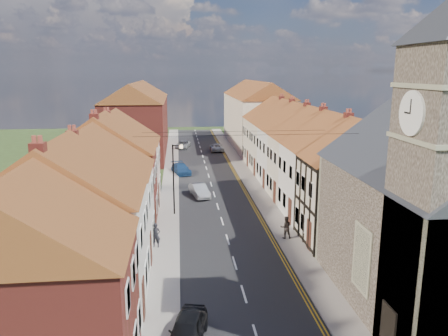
# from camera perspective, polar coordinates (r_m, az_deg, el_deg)

# --- Properties ---
(road) EXTENTS (7.00, 90.00, 0.02)m
(road) POSITION_cam_1_polar(r_m,az_deg,el_deg) (47.41, -1.69, -2.13)
(road) COLOR black
(road) RESTS_ON ground
(pavement_left) EXTENTS (1.80, 90.00, 0.12)m
(pavement_left) POSITION_cam_1_polar(r_m,az_deg,el_deg) (47.29, -7.02, -2.20)
(pavement_left) COLOR gray
(pavement_left) RESTS_ON ground
(pavement_right) EXTENTS (1.80, 90.00, 0.12)m
(pavement_right) POSITION_cam_1_polar(r_m,az_deg,el_deg) (47.91, 3.56, -1.93)
(pavement_right) COLOR gray
(pavement_right) RESTS_ON ground
(church) EXTENTS (11.25, 14.25, 15.20)m
(church) POSITION_cam_1_polar(r_m,az_deg,el_deg) (23.74, 26.81, -3.87)
(church) COLOR #322923
(church) RESTS_ON ground
(cottage_r_tudor) EXTENTS (8.30, 5.20, 9.00)m
(cottage_r_tudor) POSITION_cam_1_polar(r_m,az_deg,el_deg) (32.03, 17.48, -1.70)
(cottage_r_tudor) COLOR beige
(cottage_r_tudor) RESTS_ON ground
(cottage_r_white_near) EXTENTS (8.30, 6.00, 9.00)m
(cottage_r_white_near) POSITION_cam_1_polar(r_m,az_deg,el_deg) (36.91, 14.25, 0.35)
(cottage_r_white_near) COLOR silver
(cottage_r_white_near) RESTS_ON ground
(cottage_r_cream_mid) EXTENTS (8.30, 5.20, 9.00)m
(cottage_r_cream_mid) POSITION_cam_1_polar(r_m,az_deg,el_deg) (41.92, 11.74, 1.91)
(cottage_r_cream_mid) COLOR beige
(cottage_r_cream_mid) RESTS_ON ground
(cottage_r_pink) EXTENTS (8.30, 6.00, 9.00)m
(cottage_r_pink) POSITION_cam_1_polar(r_m,az_deg,el_deg) (47.01, 9.77, 3.13)
(cottage_r_pink) COLOR silver
(cottage_r_pink) RESTS_ON ground
(cottage_r_white_far) EXTENTS (8.30, 5.20, 9.00)m
(cottage_r_white_far) POSITION_cam_1_polar(r_m,az_deg,el_deg) (52.16, 8.18, 4.11)
(cottage_r_white_far) COLOR beige
(cottage_r_white_far) RESTS_ON ground
(cottage_r_cream_far) EXTENTS (8.30, 6.00, 9.00)m
(cottage_r_cream_far) POSITION_cam_1_polar(r_m,az_deg,el_deg) (57.37, 6.87, 4.90)
(cottage_r_cream_far) COLOR beige
(cottage_r_cream_far) RESTS_ON ground
(cottage_l_brick_near) EXTENTS (8.30, 5.70, 8.80)m
(cottage_l_brick_near) POSITION_cam_1_polar(r_m,az_deg,el_deg) (18.26, -24.99, -13.50)
(cottage_l_brick_near) COLOR maroon
(cottage_l_brick_near) RESTS_ON ground
(cottage_l_cream) EXTENTS (8.30, 6.30, 9.10)m
(cottage_l_cream) POSITION_cam_1_polar(r_m,az_deg,el_deg) (23.34, -20.49, -7.05)
(cottage_l_cream) COLOR silver
(cottage_l_cream) RESTS_ON ground
(cottage_l_white) EXTENTS (8.30, 6.90, 8.80)m
(cottage_l_white) POSITION_cam_1_polar(r_m,az_deg,el_deg) (29.33, -17.43, -3.19)
(cottage_l_white) COLOR silver
(cottage_l_white) RESTS_ON ground
(cottage_l_brick_mid) EXTENTS (8.30, 5.70, 9.10)m
(cottage_l_brick_mid) POSITION_cam_1_polar(r_m,az_deg,el_deg) (35.11, -15.54, -0.25)
(cottage_l_brick_mid) COLOR maroon
(cottage_l_brick_mid) RESTS_ON ground
(cottage_l_pink) EXTENTS (8.30, 6.30, 8.80)m
(cottage_l_pink) POSITION_cam_1_polar(r_m,az_deg,el_deg) (40.75, -14.22, 1.33)
(cottage_l_pink) COLOR beige
(cottage_l_pink) RESTS_ON ground
(block_right_far) EXTENTS (8.30, 24.20, 10.50)m
(block_right_far) POSITION_cam_1_polar(r_m,az_deg,el_deg) (72.18, 4.20, 7.17)
(block_right_far) COLOR beige
(block_right_far) RESTS_ON ground
(block_left_far) EXTENTS (8.30, 24.20, 10.50)m
(block_left_far) POSITION_cam_1_polar(r_m,az_deg,el_deg) (66.35, -11.14, 6.50)
(block_left_far) COLOR maroon
(block_left_far) RESTS_ON ground
(lamppost) EXTENTS (0.88, 0.15, 6.00)m
(lamppost) POSITION_cam_1_polar(r_m,az_deg,el_deg) (36.74, -6.49, -0.89)
(lamppost) COLOR black
(lamppost) RESTS_ON pavement_left
(car_near) EXTENTS (2.30, 3.95, 1.26)m
(car_near) POSITION_cam_1_polar(r_m,az_deg,el_deg) (21.03, -4.84, -20.34)
(car_near) COLOR black
(car_near) RESTS_ON ground
(car_mid) EXTENTS (2.12, 3.97, 1.24)m
(car_mid) POSITION_cam_1_polar(r_m,az_deg,el_deg) (42.73, -3.24, -2.95)
(car_mid) COLOR #9D9FA4
(car_mid) RESTS_ON ground
(car_far) EXTENTS (2.71, 4.43, 1.20)m
(car_far) POSITION_cam_1_polar(r_m,az_deg,el_deg) (52.42, -5.64, -0.10)
(car_far) COLOR navy
(car_far) RESTS_ON ground
(car_distant) EXTENTS (2.71, 4.51, 1.17)m
(car_distant) POSITION_cam_1_polar(r_m,az_deg,el_deg) (69.74, -5.40, 3.06)
(car_distant) COLOR #A7ACAF
(car_distant) RESTS_ON ground
(pedestrian_left) EXTENTS (0.66, 0.47, 1.70)m
(pedestrian_left) POSITION_cam_1_polar(r_m,az_deg,el_deg) (30.75, -8.88, -8.68)
(pedestrian_left) COLOR #222228
(pedestrian_left) RESTS_ON pavement_left
(pedestrian_right) EXTENTS (0.83, 0.65, 1.67)m
(pedestrian_right) POSITION_cam_1_polar(r_m,az_deg,el_deg) (32.25, 8.07, -7.67)
(pedestrian_right) COLOR black
(pedestrian_right) RESTS_ON pavement_right
(car_distant_b) EXTENTS (2.00, 4.29, 1.19)m
(car_distant_b) POSITION_cam_1_polar(r_m,az_deg,el_deg) (66.97, -0.97, 2.73)
(car_distant_b) COLOR #BABEC3
(car_distant_b) RESTS_ON ground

